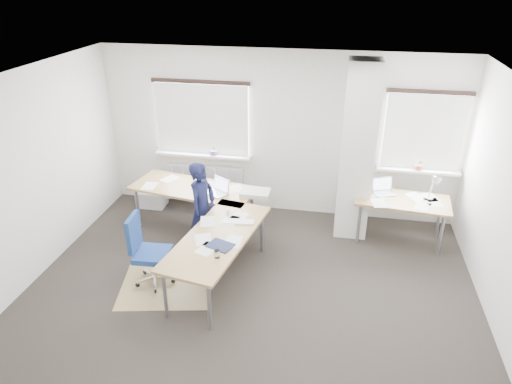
% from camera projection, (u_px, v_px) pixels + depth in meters
% --- Properties ---
extents(ground, '(6.00, 6.00, 0.00)m').
position_uv_depth(ground, '(249.00, 296.00, 6.06)').
color(ground, '#2A2722').
rests_on(ground, ground).
extents(room_shell, '(6.04, 5.04, 2.82)m').
position_uv_depth(room_shell, '(269.00, 162.00, 5.65)').
color(room_shell, beige).
rests_on(room_shell, ground).
extents(floor_mat, '(1.42, 1.27, 0.01)m').
position_uv_depth(floor_mat, '(167.00, 285.00, 6.25)').
color(floor_mat, '#9B8354').
rests_on(floor_mat, ground).
extents(white_crate, '(0.49, 0.35, 0.30)m').
position_uv_depth(white_crate, '(152.00, 198.00, 8.29)').
color(white_crate, white).
rests_on(white_crate, ground).
extents(desk_main, '(2.40, 2.98, 0.96)m').
position_uv_depth(desk_main, '(208.00, 211.00, 6.71)').
color(desk_main, olive).
rests_on(desk_main, ground).
extents(desk_side, '(1.46, 0.83, 1.22)m').
position_uv_depth(desk_side, '(403.00, 202.00, 7.00)').
color(desk_side, olive).
rests_on(desk_side, ground).
extents(task_chair, '(0.55, 0.55, 1.02)m').
position_uv_depth(task_chair, '(151.00, 264.00, 6.21)').
color(task_chair, navy).
rests_on(task_chair, ground).
extents(person, '(0.47, 0.60, 1.44)m').
position_uv_depth(person, '(203.00, 208.00, 6.74)').
color(person, black).
rests_on(person, ground).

